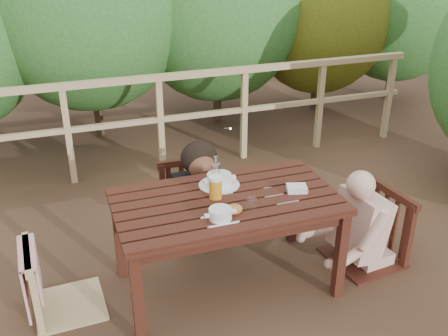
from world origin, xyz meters
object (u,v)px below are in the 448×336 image
object	(u,v)px
table	(226,244)
chair_left	(61,248)
chair_far	(195,173)
diner_right	(376,185)
soup_far	(219,180)
bread_roll	(234,209)
soup_near	(220,215)
woman	(194,158)
tumbler	(252,204)
butter_tub	(296,189)
chair_right	(370,200)
bottle	(216,174)
beer_glass	(215,188)

from	to	relation	value
table	chair_left	world-z (taller)	chair_left
chair_far	diner_right	bearing A→B (deg)	-36.27
soup_far	bread_roll	distance (m)	0.38
table	soup_near	world-z (taller)	soup_near
diner_right	chair_far	bearing A→B (deg)	46.84
diner_right	soup_far	xyz separation A→B (m)	(-1.10, 0.26, 0.10)
table	woman	distance (m)	0.85
chair_left	chair_far	world-z (taller)	chair_far
chair_far	bread_roll	world-z (taller)	chair_far
diner_right	soup_near	bearing A→B (deg)	91.30
diner_right	soup_far	world-z (taller)	diner_right
diner_right	tumbler	xyz separation A→B (m)	(-1.01, -0.10, 0.09)
chair_left	butter_tub	xyz separation A→B (m)	(1.56, -0.18, 0.24)
table	woman	xyz separation A→B (m)	(0.00, 0.80, 0.30)
chair_right	soup_far	xyz separation A→B (m)	(-1.07, 0.26, 0.22)
bottle	chair_far	bearing A→B (deg)	87.54
chair_left	tumbler	distance (m)	1.25
table	chair_far	bearing A→B (deg)	89.78
soup_far	bread_roll	xyz separation A→B (m)	(-0.03, -0.38, -0.01)
chair_far	bottle	world-z (taller)	chair_far
diner_right	soup_far	distance (m)	1.14
butter_tub	chair_left	bearing A→B (deg)	-170.59
chair_left	butter_tub	distance (m)	1.59
bread_roll	chair_far	bearing A→B (deg)	88.98
tumbler	butter_tub	size ratio (longest dim) A/B	0.60
soup_near	butter_tub	distance (m)	0.62
beer_glass	table	bearing A→B (deg)	-27.30
table	tumbler	distance (m)	0.43
chair_right	tumbler	size ratio (longest dim) A/B	12.97
chair_left	woman	world-z (taller)	woman
soup_near	tumbler	world-z (taller)	soup_near
chair_left	woman	distance (m)	1.29
soup_far	beer_glass	size ratio (longest dim) A/B	1.67
chair_left	butter_tub	bearing A→B (deg)	-99.06
woman	tumbler	size ratio (longest dim) A/B	16.22
woman	soup_near	distance (m)	1.03
chair_far	diner_right	size ratio (longest dim) A/B	0.82
woman	chair_far	bearing A→B (deg)	90.49
bread_roll	tumbler	world-z (taller)	tumbler
soup_near	table	bearing A→B (deg)	62.13
soup_far	tumbler	distance (m)	0.38
diner_right	tumbler	distance (m)	1.02
woman	soup_far	xyz separation A→B (m)	(0.01, -0.60, 0.09)
diner_right	butter_tub	bearing A→B (deg)	84.04
chair_right	butter_tub	distance (m)	0.64
butter_tub	beer_glass	bearing A→B (deg)	-173.90
chair_far	tumbler	xyz separation A→B (m)	(0.11, -0.94, 0.20)
chair_left	diner_right	bearing A→B (deg)	-97.01
woman	beer_glass	distance (m)	0.78
soup_near	tumbler	xyz separation A→B (m)	(0.23, 0.06, -0.00)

